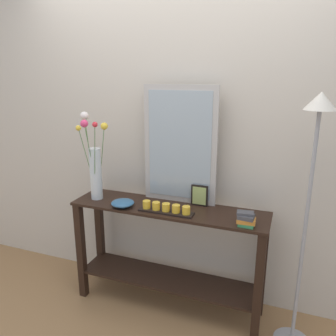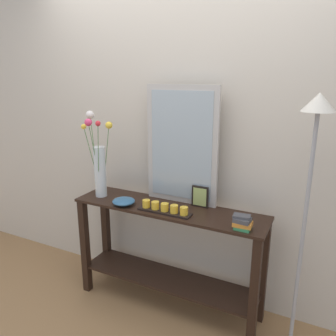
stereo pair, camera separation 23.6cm
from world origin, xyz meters
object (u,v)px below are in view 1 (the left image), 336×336
object	(u,v)px
mirror_leaning	(180,145)
floor_lamp	(310,185)
tall_vase_left	(95,165)
decorative_bowl	(123,203)
book_stack	(246,219)
console_table	(168,247)
picture_frame_small	(199,196)
candle_tray	(166,209)

from	to	relation	value
mirror_leaning	floor_lamp	xyz separation A→B (m)	(0.89, -0.23, -0.13)
tall_vase_left	decorative_bowl	xyz separation A→B (m)	(0.27, -0.08, -0.24)
floor_lamp	tall_vase_left	bearing A→B (deg)	177.94
mirror_leaning	floor_lamp	world-z (taller)	mirror_leaning
book_stack	floor_lamp	size ratio (longest dim) A/B	0.08
console_table	mirror_leaning	size ratio (longest dim) A/B	1.67
console_table	decorative_bowl	size ratio (longest dim) A/B	8.62
picture_frame_small	floor_lamp	distance (m)	0.78
mirror_leaning	floor_lamp	bearing A→B (deg)	-14.40
mirror_leaning	candle_tray	xyz separation A→B (m)	(-0.02, -0.24, -0.40)
decorative_bowl	floor_lamp	world-z (taller)	floor_lamp
floor_lamp	candle_tray	bearing A→B (deg)	-179.20
console_table	picture_frame_small	size ratio (longest dim) A/B	9.22
console_table	picture_frame_small	distance (m)	0.46
mirror_leaning	book_stack	distance (m)	0.71
console_table	candle_tray	bearing A→B (deg)	-77.68
mirror_leaning	candle_tray	world-z (taller)	mirror_leaning
decorative_bowl	book_stack	distance (m)	0.89
candle_tray	mirror_leaning	bearing A→B (deg)	85.98
decorative_bowl	book_stack	size ratio (longest dim) A/B	1.34
picture_frame_small	candle_tray	bearing A→B (deg)	-131.70
book_stack	tall_vase_left	bearing A→B (deg)	175.97
book_stack	candle_tray	bearing A→B (deg)	178.50
console_table	candle_tray	world-z (taller)	candle_tray
decorative_bowl	tall_vase_left	bearing A→B (deg)	163.76
mirror_leaning	decorative_bowl	bearing A→B (deg)	-144.26
tall_vase_left	picture_frame_small	xyz separation A→B (m)	(0.79, 0.14, -0.19)
decorative_bowl	candle_tray	bearing A→B (deg)	2.04
decorative_bowl	book_stack	bearing A→B (deg)	-0.16
candle_tray	floor_lamp	distance (m)	0.95
picture_frame_small	book_stack	bearing A→B (deg)	-30.69
console_table	floor_lamp	bearing A→B (deg)	-5.00
mirror_leaning	candle_tray	distance (m)	0.47
console_table	picture_frame_small	bearing A→B (deg)	28.74
candle_tray	picture_frame_small	xyz separation A→B (m)	(0.18, 0.21, 0.05)
console_table	mirror_leaning	xyz separation A→B (m)	(0.04, 0.15, 0.75)
candle_tray	decorative_bowl	world-z (taller)	candle_tray
picture_frame_small	book_stack	xyz separation A→B (m)	(0.37, -0.22, -0.03)
picture_frame_small	decorative_bowl	distance (m)	0.56
console_table	book_stack	xyz separation A→B (m)	(0.57, -0.11, 0.36)
candle_tray	book_stack	bearing A→B (deg)	-1.50
decorative_bowl	console_table	bearing A→B (deg)	18.61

